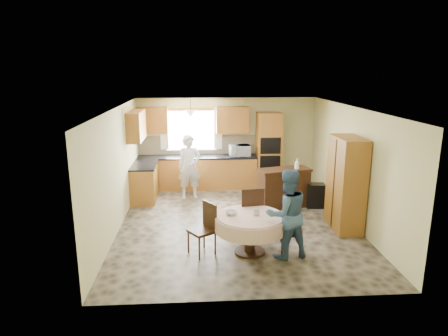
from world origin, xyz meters
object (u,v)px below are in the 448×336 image
sideboard (284,189)px  dining_table (250,224)px  chair_left (205,226)px  person_dining (287,214)px  chair_right (289,228)px  person_sink (190,167)px  cupboard (346,184)px  chair_back (251,210)px  oven_tower (268,150)px

sideboard → dining_table: 2.70m
sideboard → chair_left: chair_left is taller
dining_table → person_dining: size_ratio=0.79×
chair_left → chair_right: 1.52m
person_sink → dining_table: bearing=-79.9°
cupboard → chair_right: 1.84m
sideboard → chair_back: size_ratio=1.17×
chair_back → dining_table: bearing=73.4°
dining_table → person_sink: bearing=109.0°
dining_table → chair_left: chair_left is taller
chair_back → person_sink: person_sink is taller
oven_tower → chair_right: oven_tower is taller
oven_tower → dining_table: 4.31m
sideboard → chair_right: sideboard is taller
chair_back → chair_right: chair_back is taller
person_dining → sideboard: bearing=-115.1°
oven_tower → chair_left: oven_tower is taller
person_sink → chair_right: bearing=-70.0°
person_dining → person_sink: bearing=-77.2°
person_dining → chair_right: bearing=-130.6°
chair_back → person_dining: person_dining is taller
chair_left → chair_back: 1.07m
person_dining → cupboard: bearing=-154.7°
cupboard → chair_right: (-1.42, -1.05, -0.50)m
oven_tower → chair_right: 4.23m
cupboard → chair_left: (-2.93, -0.97, -0.45)m
chair_back → person_sink: bearing=-72.9°
dining_table → person_sink: 3.51m
chair_left → chair_right: (1.51, -0.09, -0.05)m
oven_tower → dining_table: oven_tower is taller
dining_table → chair_back: bearing=81.0°
oven_tower → chair_right: size_ratio=2.47×
sideboard → dining_table: sideboard is taller
chair_left → person_dining: size_ratio=0.58×
oven_tower → person_sink: (-2.19, -0.84, -0.24)m
chair_right → person_sink: size_ratio=0.52×
oven_tower → chair_back: (-0.95, -3.53, -0.47)m
cupboard → chair_left: cupboard is taller
chair_left → person_dining: person_dining is taller
chair_right → person_sink: 3.82m
chair_back → cupboard: bearing=-176.1°
sideboard → chair_back: (-1.04, -1.83, 0.14)m
dining_table → person_sink: (-1.14, 3.31, 0.26)m
oven_tower → chair_right: (-0.35, -4.17, -0.59)m
person_sink → person_dining: 3.92m
oven_tower → person_sink: oven_tower is taller
oven_tower → chair_right: bearing=-94.8°
sideboard → person_dining: bearing=-115.5°
person_sink → person_dining: size_ratio=1.02×
chair_right → person_dining: bearing=172.2°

